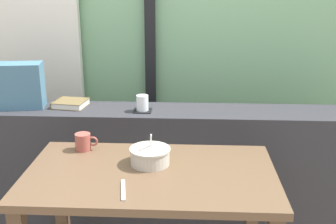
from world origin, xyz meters
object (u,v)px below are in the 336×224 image
object	(u,v)px
closed_book	(70,103)
throw_pillow	(14,86)
breakfast_table	(151,196)
juice_glass	(142,104)
fork_utensil	(123,190)
ceramic_mug	(83,142)
coaster_square	(143,111)
soup_bowl	(150,156)

from	to	relation	value
closed_book	throw_pillow	bearing A→B (deg)	-172.58
breakfast_table	throw_pillow	distance (m)	1.08
juice_glass	fork_utensil	size ratio (longest dim) A/B	0.51
breakfast_table	ceramic_mug	distance (m)	0.45
ceramic_mug	closed_book	bearing A→B (deg)	112.63
closed_book	fork_utensil	size ratio (longest dim) A/B	1.19
coaster_square	throw_pillow	xyz separation A→B (m)	(-0.73, 0.03, 0.13)
breakfast_table	soup_bowl	size ratio (longest dim) A/B	5.92
throw_pillow	breakfast_table	bearing A→B (deg)	-36.14
soup_bowl	ceramic_mug	size ratio (longest dim) A/B	1.66
juice_glass	fork_utensil	xyz separation A→B (m)	(0.00, -0.76, -0.13)
ceramic_mug	breakfast_table	bearing A→B (deg)	-32.58
coaster_square	fork_utensil	bearing A→B (deg)	-89.84
breakfast_table	coaster_square	size ratio (longest dim) A/B	11.07
fork_utensil	ceramic_mug	xyz separation A→B (m)	(-0.26, 0.40, 0.04)
juice_glass	coaster_square	bearing A→B (deg)	-88.21
closed_book	fork_utensil	world-z (taller)	closed_book
throw_pillow	ceramic_mug	world-z (taller)	throw_pillow
coaster_square	soup_bowl	size ratio (longest dim) A/B	0.53
coaster_square	juice_glass	xyz separation A→B (m)	(-0.00, 0.00, 0.04)
soup_bowl	fork_utensil	bearing A→B (deg)	-108.29
soup_bowl	ceramic_mug	world-z (taller)	soup_bowl
closed_book	fork_utensil	xyz separation A→B (m)	(0.43, -0.83, -0.11)
soup_bowl	ceramic_mug	bearing A→B (deg)	157.00
closed_book	soup_bowl	distance (m)	0.77
juice_glass	fork_utensil	bearing A→B (deg)	-89.84
coaster_square	fork_utensil	size ratio (longest dim) A/B	0.59
fork_utensil	ceramic_mug	size ratio (longest dim) A/B	1.50
closed_book	fork_utensil	distance (m)	0.94
breakfast_table	closed_book	world-z (taller)	closed_book
breakfast_table	closed_book	xyz separation A→B (m)	(-0.53, 0.65, 0.23)
coaster_square	throw_pillow	size ratio (longest dim) A/B	0.31
breakfast_table	ceramic_mug	bearing A→B (deg)	147.42
breakfast_table	soup_bowl	xyz separation A→B (m)	(-0.01, 0.08, 0.16)
breakfast_table	ceramic_mug	size ratio (longest dim) A/B	9.79
breakfast_table	throw_pillow	bearing A→B (deg)	143.86
closed_book	ceramic_mug	xyz separation A→B (m)	(0.18, -0.42, -0.07)
throw_pillow	soup_bowl	world-z (taller)	throw_pillow
soup_bowl	coaster_square	bearing A→B (deg)	99.94
breakfast_table	juice_glass	distance (m)	0.64
ceramic_mug	coaster_square	bearing A→B (deg)	54.15
juice_glass	fork_utensil	distance (m)	0.77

